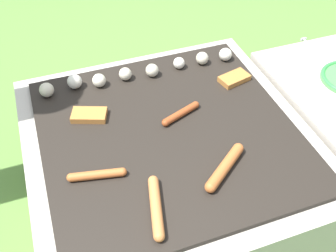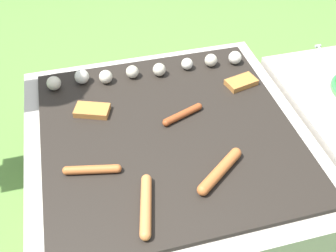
% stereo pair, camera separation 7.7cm
% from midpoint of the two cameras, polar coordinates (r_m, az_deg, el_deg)
% --- Properties ---
extents(ground_plane, '(14.00, 14.00, 0.00)m').
position_cam_midpoint_polar(ground_plane, '(1.52, -1.47, -11.40)').
color(ground_plane, '#567F38').
extents(grill, '(0.87, 0.87, 0.40)m').
position_cam_midpoint_polar(grill, '(1.37, -1.63, -6.72)').
color(grill, '#B2AA9E').
rests_on(grill, ground_plane).
extents(sausage_front_center, '(0.16, 0.05, 0.02)m').
position_cam_midpoint_polar(sausage_front_center, '(1.11, -12.27, -7.00)').
color(sausage_front_center, '#B7602D').
rests_on(sausage_front_center, grill).
extents(sausage_back_center, '(0.16, 0.13, 0.03)m').
position_cam_midpoint_polar(sausage_back_center, '(1.10, 6.28, -6.00)').
color(sausage_back_center, '#B7602D').
rests_on(sausage_back_center, grill).
extents(sausage_back_right, '(0.07, 0.19, 0.03)m').
position_cam_midpoint_polar(sausage_back_right, '(1.02, -3.96, -11.71)').
color(sausage_back_right, '#C6753D').
rests_on(sausage_back_right, grill).
extents(sausage_front_right, '(0.15, 0.07, 0.02)m').
position_cam_midpoint_polar(sausage_front_right, '(1.25, 0.04, 1.74)').
color(sausage_front_right, '#93421E').
rests_on(sausage_front_right, grill).
extents(bread_slice_left, '(0.12, 0.08, 0.02)m').
position_cam_midpoint_polar(bread_slice_left, '(1.41, 8.05, 6.82)').
color(bread_slice_left, '#B27033').
rests_on(bread_slice_left, grill).
extents(bread_slice_center, '(0.12, 0.10, 0.02)m').
position_cam_midpoint_polar(bread_slice_center, '(1.28, -13.07, 1.51)').
color(bread_slice_center, '#B27033').
rests_on(bread_slice_center, grill).
extents(mushroom_row, '(0.71, 0.07, 0.05)m').
position_cam_midpoint_polar(mushroom_row, '(1.41, -6.20, 7.79)').
color(mushroom_row, beige).
rests_on(mushroom_row, grill).
extents(fork_utensil, '(0.03, 0.22, 0.01)m').
position_cam_midpoint_polar(fork_utensil, '(1.64, 19.68, 10.19)').
color(fork_utensil, silver).
rests_on(fork_utensil, side_ledge).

